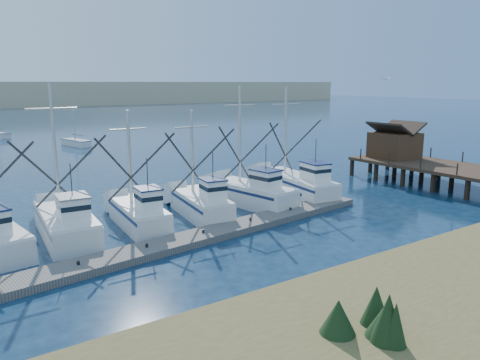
% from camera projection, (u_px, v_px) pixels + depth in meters
% --- Properties ---
extents(ground, '(500.00, 500.00, 0.00)m').
position_uv_depth(ground, '(324.00, 251.00, 27.31)').
color(ground, '#0C1E36').
rests_on(ground, ground).
extents(floating_dock, '(32.41, 6.08, 0.43)m').
position_uv_depth(floating_dock, '(176.00, 243.00, 27.96)').
color(floating_dock, slate).
rests_on(floating_dock, ground).
extents(timber_pier, '(7.00, 20.00, 8.00)m').
position_uv_depth(timber_pier, '(424.00, 157.00, 45.46)').
color(timber_pier, black).
rests_on(timber_pier, ground).
extents(trawler_fleet, '(32.21, 9.46, 9.65)m').
position_uv_depth(trawler_fleet, '(150.00, 210.00, 32.27)').
color(trawler_fleet, white).
rests_on(trawler_fleet, ground).
extents(sailboat_near, '(3.14, 6.41, 8.10)m').
position_uv_depth(sailboat_near, '(76.00, 143.00, 72.44)').
color(sailboat_near, white).
rests_on(sailboat_near, ground).
extents(flying_gull, '(1.23, 0.23, 0.23)m').
position_uv_depth(flying_gull, '(386.00, 78.00, 43.93)').
color(flying_gull, white).
rests_on(flying_gull, ground).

